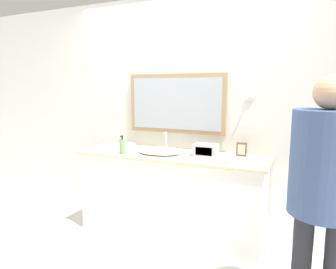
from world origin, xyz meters
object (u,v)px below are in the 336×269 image
object	(u,v)px
picture_frame	(241,149)
person	(325,177)
sink_basin	(159,151)
soap_bottle	(122,146)
appliance_box	(206,150)

from	to	relation	value
picture_frame	person	distance (m)	1.14
sink_basin	person	bearing A→B (deg)	-25.94
sink_basin	person	xyz separation A→B (m)	(1.48, -0.72, 0.10)
picture_frame	soap_bottle	bearing A→B (deg)	-161.98
appliance_box	sink_basin	bearing A→B (deg)	-171.65
sink_basin	soap_bottle	distance (m)	0.39
soap_bottle	appliance_box	bearing A→B (deg)	17.15
soap_bottle	picture_frame	world-z (taller)	soap_bottle
person	picture_frame	bearing A→B (deg)	126.30
sink_basin	person	size ratio (longest dim) A/B	0.28
picture_frame	person	world-z (taller)	person
soap_bottle	appliance_box	world-z (taller)	soap_bottle
sink_basin	person	world-z (taller)	person
sink_basin	picture_frame	size ratio (longest dim) A/B	3.27
person	soap_bottle	bearing A→B (deg)	163.46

